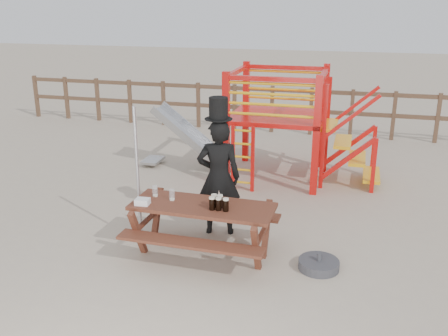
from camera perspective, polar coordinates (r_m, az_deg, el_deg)
ground at (r=6.66m, az=-1.08°, el=-10.69°), size 60.00×60.00×0.00m
back_fence at (r=12.92m, az=7.72°, el=7.15°), size 15.09×0.09×1.20m
playground_fort at (r=9.53m, az=5.69°, el=5.23°), size 4.71×1.84×2.10m
picnic_table at (r=6.64m, az=-2.44°, el=-6.36°), size 1.90×1.33×0.73m
man_with_hat at (r=7.12m, az=-0.61°, el=-0.73°), size 0.70×0.54×2.01m
metal_pole at (r=6.87m, az=-9.83°, el=-1.05°), size 0.04×0.04×1.96m
parasol_base at (r=6.59m, az=10.77°, el=-10.78°), size 0.52×0.52×0.22m
paper_bag at (r=6.60m, az=-9.30°, el=-3.82°), size 0.19×0.15×0.08m
stout_pints at (r=6.36m, az=-0.68°, el=-4.00°), size 0.26×0.17×0.17m
empty_glasses at (r=6.76m, az=-6.94°, el=-2.89°), size 0.35×0.15×0.15m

